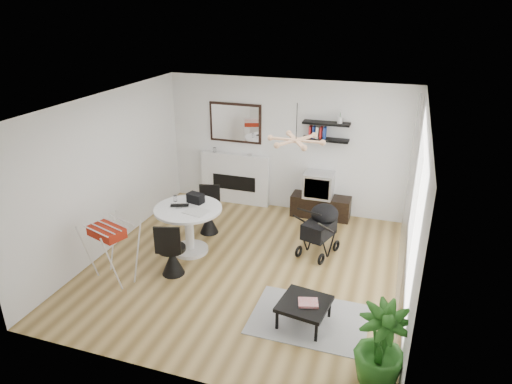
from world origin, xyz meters
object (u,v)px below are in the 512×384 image
(stroller, at_px, (320,231))
(potted_plant, at_px, (381,347))
(drying_rack, at_px, (112,251))
(crt_tv, at_px, (319,185))
(fireplace, at_px, (235,172))
(coffee_table, at_px, (304,305))
(dining_table, at_px, (189,223))
(tv_console, at_px, (321,206))

(stroller, xyz_separation_m, potted_plant, (1.20, -2.72, 0.10))
(drying_rack, xyz_separation_m, stroller, (2.88, 1.84, -0.09))
(crt_tv, distance_m, stroller, 1.48)
(fireplace, xyz_separation_m, coffee_table, (2.32, -3.52, -0.38))
(dining_table, relative_size, drying_rack, 1.19)
(potted_plant, bearing_deg, crt_tv, 110.07)
(dining_table, xyz_separation_m, coffee_table, (2.31, -1.27, -0.25))
(tv_console, height_order, crt_tv, crt_tv)
(dining_table, relative_size, coffee_table, 1.59)
(tv_console, xyz_separation_m, stroller, (0.26, -1.43, 0.19))
(fireplace, distance_m, potted_plant, 5.45)
(tv_console, relative_size, dining_table, 1.03)
(tv_console, height_order, drying_rack, drying_rack)
(crt_tv, xyz_separation_m, stroller, (0.32, -1.42, -0.28))
(crt_tv, bearing_deg, stroller, -77.48)
(stroller, relative_size, potted_plant, 0.93)
(tv_console, relative_size, coffee_table, 1.63)
(drying_rack, height_order, coffee_table, drying_rack)
(crt_tv, distance_m, potted_plant, 4.42)
(tv_console, xyz_separation_m, crt_tv, (-0.06, -0.00, 0.47))
(fireplace, height_order, stroller, fireplace)
(tv_console, height_order, potted_plant, potted_plant)
(fireplace, relative_size, dining_table, 1.88)
(drying_rack, distance_m, potted_plant, 4.18)
(drying_rack, distance_m, coffee_table, 3.06)
(fireplace, relative_size, tv_console, 1.83)
(tv_console, distance_m, stroller, 1.46)
(tv_console, xyz_separation_m, drying_rack, (-2.63, -3.27, 0.29))
(dining_table, bearing_deg, potted_plant, -31.34)
(stroller, height_order, coffee_table, stroller)
(drying_rack, bearing_deg, potted_plant, 6.52)
(dining_table, relative_size, potted_plant, 1.11)
(tv_console, height_order, coffee_table, tv_console)
(dining_table, bearing_deg, crt_tv, 49.05)
(fireplace, distance_m, dining_table, 2.26)
(drying_rack, xyz_separation_m, potted_plant, (4.08, -0.88, 0.01))
(crt_tv, bearing_deg, coffee_table, -81.85)
(crt_tv, relative_size, coffee_table, 0.79)
(crt_tv, bearing_deg, drying_rack, -128.20)
(dining_table, bearing_deg, tv_console, 48.18)
(crt_tv, distance_m, coffee_table, 3.44)
(dining_table, height_order, potted_plant, potted_plant)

